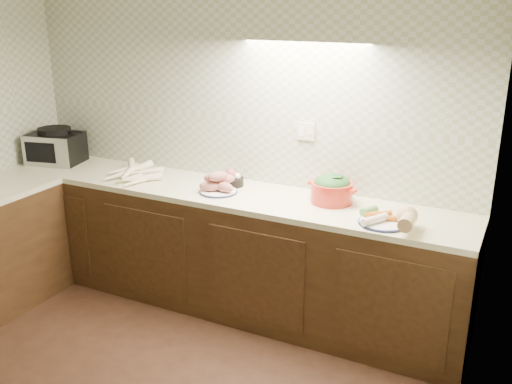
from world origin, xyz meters
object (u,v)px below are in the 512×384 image
at_px(parsnip_pile, 134,174).
at_px(veg_plate, 394,218).
at_px(toaster_oven, 56,147).
at_px(onion_bowl, 232,179).
at_px(sweet_potato_plate, 218,185).
at_px(dutch_oven, 332,189).

height_order(parsnip_pile, veg_plate, veg_plate).
bearing_deg(toaster_oven, onion_bowl, -9.19).
bearing_deg(toaster_oven, sweet_potato_plate, -15.47).
height_order(toaster_oven, parsnip_pile, toaster_oven).
relative_size(toaster_oven, sweet_potato_plate, 1.72).
height_order(sweet_potato_plate, onion_bowl, sweet_potato_plate).
bearing_deg(sweet_potato_plate, toaster_oven, 177.49).
distance_m(sweet_potato_plate, veg_plate, 1.26).
height_order(sweet_potato_plate, veg_plate, sweet_potato_plate).
relative_size(parsnip_pile, onion_bowl, 2.55).
bearing_deg(toaster_oven, veg_plate, -15.74).
distance_m(toaster_oven, veg_plate, 2.86).
bearing_deg(onion_bowl, sweet_potato_plate, -95.04).
distance_m(parsnip_pile, veg_plate, 2.01).
bearing_deg(parsnip_pile, dutch_oven, 5.68).
distance_m(dutch_oven, veg_plate, 0.53).
distance_m(sweet_potato_plate, onion_bowl, 0.18).
distance_m(sweet_potato_plate, dutch_oven, 0.80).
relative_size(parsnip_pile, sweet_potato_plate, 1.52).
bearing_deg(toaster_oven, parsnip_pile, -17.39).
height_order(parsnip_pile, dutch_oven, dutch_oven).
distance_m(onion_bowl, veg_plate, 1.27).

